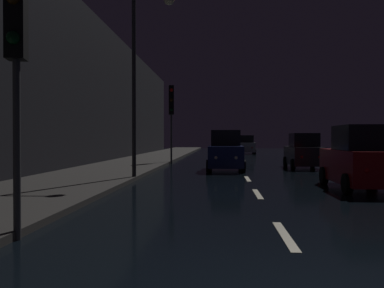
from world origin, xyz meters
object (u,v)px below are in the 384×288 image
(traffic_light_near_left, at_px, (16,24))
(car_parked_right_far, at_px, (304,152))
(car_approaching_headlights, at_px, (226,152))
(streetlamp_overhead, at_px, (145,58))
(traffic_light_far_left, at_px, (171,107))
(car_parked_right_near, at_px, (361,160))
(car_distant_taillights, at_px, (246,145))

(traffic_light_near_left, bearing_deg, car_parked_right_far, 143.54)
(traffic_light_near_left, distance_m, car_approaching_headlights, 15.99)
(streetlamp_overhead, bearing_deg, traffic_light_near_left, -92.04)
(traffic_light_near_left, distance_m, car_parked_right_far, 19.12)
(car_approaching_headlights, distance_m, car_parked_right_far, 4.73)
(streetlamp_overhead, height_order, car_parked_right_far, streetlamp_overhead)
(traffic_light_far_left, height_order, car_parked_right_near, traffic_light_far_left)
(car_parked_right_far, relative_size, car_parked_right_near, 0.93)
(traffic_light_far_left, distance_m, traffic_light_near_left, 20.61)
(traffic_light_far_left, xyz_separation_m, car_parked_right_far, (7.82, -3.41, -2.84))
(traffic_light_near_left, bearing_deg, car_parked_right_near, 121.88)
(streetlamp_overhead, bearing_deg, traffic_light_far_left, 91.31)
(car_approaching_headlights, bearing_deg, traffic_light_far_left, -146.53)
(car_distant_taillights, height_order, car_parked_right_near, car_parked_right_near)
(car_approaching_headlights, distance_m, car_parked_right_near, 8.96)
(streetlamp_overhead, bearing_deg, car_parked_right_far, 44.39)
(car_approaching_headlights, bearing_deg, streetlamp_overhead, -29.92)
(traffic_light_far_left, distance_m, car_parked_right_near, 15.48)
(car_parked_right_far, bearing_deg, car_parked_right_near, -180.00)
(car_parked_right_far, height_order, car_parked_right_near, car_parked_right_near)
(car_parked_right_near, bearing_deg, streetlamp_overhead, 73.53)
(car_distant_taillights, distance_m, car_parked_right_far, 21.84)
(car_parked_right_far, bearing_deg, traffic_light_far_left, 66.46)
(traffic_light_far_left, bearing_deg, car_approaching_headlights, 19.82)
(traffic_light_far_left, relative_size, streetlamp_overhead, 0.70)
(car_distant_taillights, bearing_deg, traffic_light_near_left, 171.14)
(car_approaching_headlights, relative_size, car_parked_right_near, 1.00)
(car_parked_right_near, bearing_deg, traffic_light_near_left, 133.61)
(traffic_light_near_left, relative_size, car_parked_right_far, 1.25)
(traffic_light_near_left, height_order, car_distant_taillights, traffic_light_near_left)
(car_distant_taillights, xyz_separation_m, car_parked_right_near, (1.85, -31.42, 0.05))
(car_distant_taillights, bearing_deg, car_approaching_headlights, 173.92)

